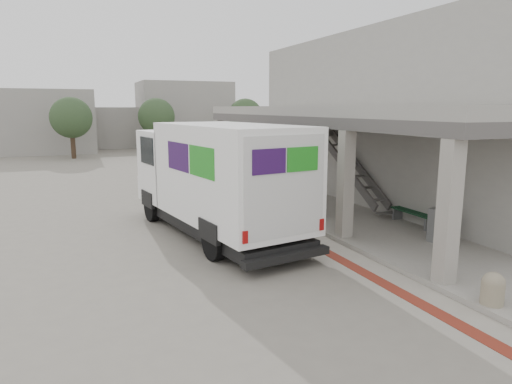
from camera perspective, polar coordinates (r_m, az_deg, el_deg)
name	(u,v)px	position (r m, az deg, el deg)	size (l,w,h in m)	color
ground	(289,253)	(12.78, 4.17, -7.62)	(120.00, 120.00, 0.00)	slate
bike_lane_stripe	(289,231)	(14.92, 4.15, -4.93)	(0.35, 40.00, 0.01)	maroon
sidewalk	(405,236)	(14.93, 18.08, -5.21)	(4.40, 28.00, 0.12)	gray
transit_building	(390,122)	(19.68, 16.40, 8.43)	(7.60, 17.00, 7.00)	gray
distant_backdrop	(94,121)	(46.81, -19.54, 8.37)	(28.00, 10.00, 6.50)	gray
tree_left	(71,118)	(38.84, -22.11, 8.59)	(3.20, 3.20, 4.80)	#38281C
tree_mid	(156,117)	(41.52, -12.34, 9.18)	(3.20, 3.20, 4.80)	#38281C
tree_right	(245,116)	(42.75, -1.34, 9.45)	(3.20, 3.20, 4.80)	#38281C
fedex_truck	(215,177)	(14.22, -5.17, 1.94)	(3.71, 8.48, 3.50)	black
bench	(413,215)	(16.07, 19.07, -2.78)	(0.46, 1.89, 0.44)	slate
bollard_near	(493,288)	(10.34, 27.50, -10.63)	(0.44, 0.44, 0.66)	gray
bollard_far	(319,208)	(16.62, 7.90, -2.02)	(0.36, 0.36, 0.54)	tan
utility_cabinet	(441,226)	(14.19, 22.09, -3.95)	(0.45, 0.59, 0.99)	gray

